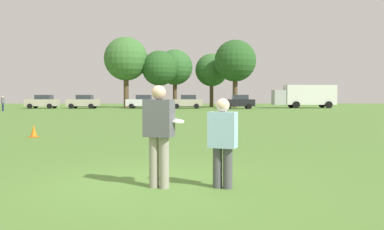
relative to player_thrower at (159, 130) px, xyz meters
The scene contains 17 objects.
ground_plane 1.03m from the player_thrower, 112.62° to the left, with size 174.34×174.34×0.00m, color #517A33.
player_thrower is the anchor object (origin of this frame).
player_defender 1.09m from the player_thrower, ahead, with size 0.53×0.42×1.53m.
frisbee 0.34m from the player_thrower, ahead, with size 0.28×0.27×0.09m.
traffic_cone 10.28m from the player_thrower, 121.60° to the left, with size 0.32×0.32×0.48m.
parked_car_near_left 50.71m from the player_thrower, 111.36° to the left, with size 4.23×2.27×1.82m.
parked_car_mid_left 48.81m from the player_thrower, 105.44° to the left, with size 4.23×2.27×1.82m.
parked_car_center 47.45m from the player_thrower, 96.16° to the left, with size 4.23×2.27×1.82m.
parked_car_mid_right 46.64m from the player_thrower, 88.88° to the left, with size 4.23×2.27×1.82m.
parked_car_near_right 45.91m from the player_thrower, 80.42° to the left, with size 4.23×2.27×1.82m.
box_truck 51.44m from the player_thrower, 70.29° to the left, with size 8.54×3.11×3.18m.
bystander_sideline_watcher 42.24m from the player_thrower, 117.37° to the left, with size 0.47×0.53×1.67m.
tree_center_elm 51.75m from the player_thrower, 98.72° to the left, with size 6.22×6.22×10.11m.
tree_east_birch 51.20m from the player_thrower, 93.39° to the left, with size 5.05×5.05×8.20m.
tree_east_oak 54.60m from the player_thrower, 90.92° to the left, with size 5.40×5.40×8.78m.
tree_far_east_pine 56.45m from the player_thrower, 85.04° to the left, with size 5.14×5.14×8.35m.
tree_far_west_pine 51.88m from the player_thrower, 81.18° to the left, with size 6.02×6.02×9.78m.
Camera 1 is at (0.53, -7.07, 1.56)m, focal length 37.40 mm.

